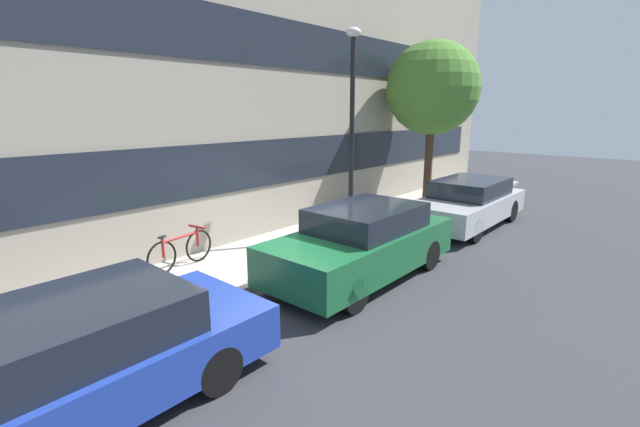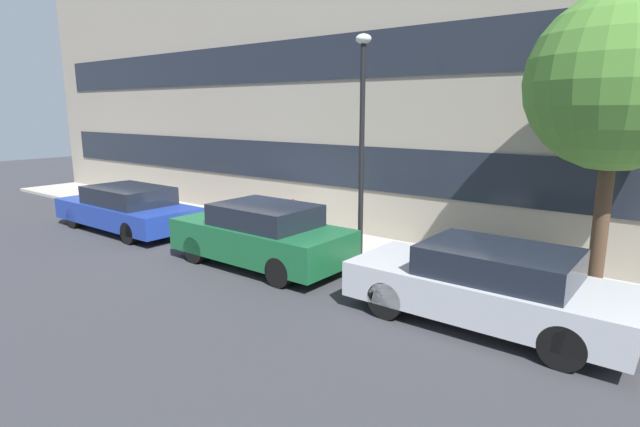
{
  "view_description": "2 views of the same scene",
  "coord_description": "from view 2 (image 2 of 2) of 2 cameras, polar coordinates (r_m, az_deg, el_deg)",
  "views": [
    {
      "loc": [
        -5.24,
        -5.46,
        3.09
      ],
      "look_at": [
        1.52,
        0.42,
        0.91
      ],
      "focal_mm": 24.0,
      "sensor_mm": 36.0,
      "label": 1
    },
    {
      "loc": [
        8.4,
        -8.43,
        3.31
      ],
      "look_at": [
        1.57,
        0.31,
        0.99
      ],
      "focal_mm": 28.0,
      "sensor_mm": 36.0,
      "label": 2
    }
  ],
  "objects": [
    {
      "name": "ground_plane",
      "position": [
        12.35,
        -6.64,
        -3.82
      ],
      "size": [
        56.0,
        56.0,
        0.0
      ],
      "primitive_type": "plane",
      "color": "#333338"
    },
    {
      "name": "sidewalk_strip",
      "position": [
        13.14,
        -3.17,
        -2.57
      ],
      "size": [
        28.0,
        2.27,
        0.1
      ],
      "color": "#A8A399",
      "rests_on": "ground_plane"
    },
    {
      "name": "rowhouse_facade",
      "position": [
        13.98,
        1.04,
        15.49
      ],
      "size": [
        28.0,
        1.02,
        8.4
      ],
      "color": "gray",
      "rests_on": "ground_plane"
    },
    {
      "name": "parked_car_blue",
      "position": [
        14.83,
        -21.21,
        0.55
      ],
      "size": [
        4.59,
        1.77,
        1.24
      ],
      "rotation": [
        0.0,
        0.0,
        3.14
      ],
      "color": "#1E3899",
      "rests_on": "ground_plane"
    },
    {
      "name": "parked_car_green",
      "position": [
        10.75,
        -6.72,
        -2.43
      ],
      "size": [
        4.03,
        1.72,
        1.36
      ],
      "rotation": [
        0.0,
        0.0,
        3.14
      ],
      "color": "#195B33",
      "rests_on": "ground_plane"
    },
    {
      "name": "parked_car_silver",
      "position": [
        8.22,
        18.66,
        -7.75
      ],
      "size": [
        4.24,
        1.72,
        1.27
      ],
      "rotation": [
        0.0,
        0.0,
        3.14
      ],
      "color": "#B2B5BA",
      "rests_on": "ground_plane"
    },
    {
      "name": "fire_hydrant",
      "position": [
        15.65,
        -16.85,
        0.98
      ],
      "size": [
        0.55,
        0.31,
        0.8
      ],
      "color": "red",
      "rests_on": "sidewalk_strip"
    },
    {
      "name": "bicycle",
      "position": [
        14.16,
        -4.96,
        0.22
      ],
      "size": [
        1.52,
        0.44,
        0.75
      ],
      "rotation": [
        0.0,
        0.0,
        0.15
      ],
      "color": "black",
      "rests_on": "sidewalk_strip"
    },
    {
      "name": "street_tree",
      "position": [
        9.3,
        30.85,
        12.66
      ],
      "size": [
        2.79,
        2.79,
        5.02
      ],
      "color": "#473323",
      "rests_on": "sidewalk_strip"
    },
    {
      "name": "lamp_post",
      "position": [
        10.57,
        4.83,
        10.06
      ],
      "size": [
        0.32,
        0.32,
        4.7
      ],
      "color": "black",
      "rests_on": "sidewalk_strip"
    }
  ]
}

